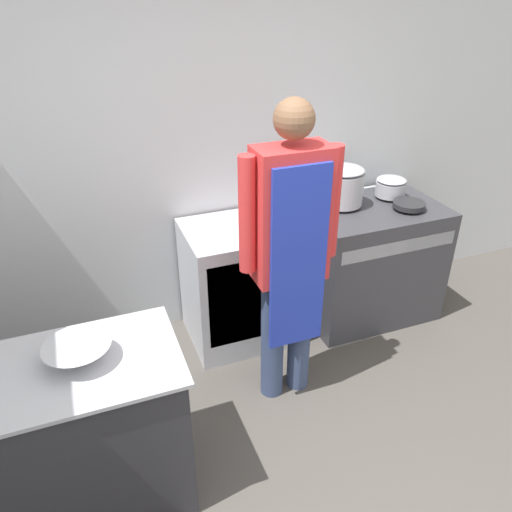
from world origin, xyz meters
The scene contains 9 objects.
wall_back centered at (0.00, 2.14, 1.35)m, with size 8.00×0.05×2.70m.
prep_counter centered at (-1.09, 0.79, 0.43)m, with size 1.22×0.61×0.86m.
stove centered at (1.20, 1.73, 0.45)m, with size 0.99×0.67×0.91m.
fridge_unit centered at (0.16, 1.79, 0.44)m, with size 0.70×0.60×0.88m.
person_cook centered at (0.25, 1.15, 1.05)m, with size 0.59×0.24×1.85m.
mixing_bowl centered at (-0.91, 0.81, 0.91)m, with size 0.30×0.30×0.09m.
stock_pot centered at (0.98, 1.85, 1.05)m, with size 0.31×0.31×0.28m.
saute_pan centered at (1.40, 1.61, 0.93)m, with size 0.23×0.23×0.04m.
sauce_pot centered at (1.40, 1.85, 0.98)m, with size 0.22×0.22×0.14m.
Camera 1 is at (-0.80, -1.04, 2.34)m, focal length 35.00 mm.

